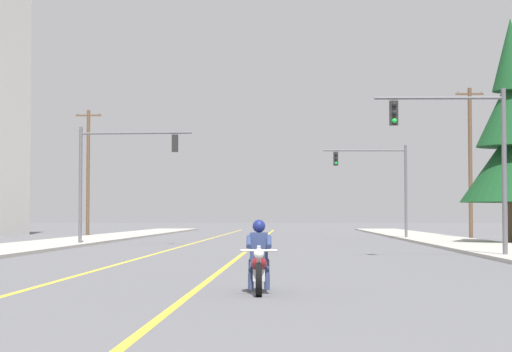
{
  "coord_description": "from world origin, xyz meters",
  "views": [
    {
      "loc": [
        1.72,
        -6.35,
        1.54
      ],
      "look_at": [
        0.42,
        26.79,
        2.98
      ],
      "focal_mm": 64.53,
      "sensor_mm": 36.0,
      "label": 1
    }
  ],
  "objects_px": {
    "traffic_signal_mid_right": "(382,176)",
    "traffic_signal_near_left": "(113,166)",
    "motorcycle_with_rider": "(259,264)",
    "utility_pole_left_far": "(88,170)",
    "traffic_signal_near_right": "(467,146)",
    "conifer_tree_right_verge_far": "(512,140)",
    "utility_pole_right_far": "(470,161)"
  },
  "relations": [
    {
      "from": "traffic_signal_mid_right",
      "to": "traffic_signal_near_right",
      "type": "bearing_deg",
      "value": -89.01
    },
    {
      "from": "motorcycle_with_rider",
      "to": "conifer_tree_right_verge_far",
      "type": "height_order",
      "value": "conifer_tree_right_verge_far"
    },
    {
      "from": "motorcycle_with_rider",
      "to": "utility_pole_left_far",
      "type": "bearing_deg",
      "value": 106.21
    },
    {
      "from": "conifer_tree_right_verge_far",
      "to": "traffic_signal_mid_right",
      "type": "bearing_deg",
      "value": 117.99
    },
    {
      "from": "utility_pole_right_far",
      "to": "utility_pole_left_far",
      "type": "xyz_separation_m",
      "value": [
        -27.43,
        8.73,
        -0.16
      ]
    },
    {
      "from": "traffic_signal_near_right",
      "to": "conifer_tree_right_verge_far",
      "type": "height_order",
      "value": "conifer_tree_right_verge_far"
    },
    {
      "from": "motorcycle_with_rider",
      "to": "traffic_signal_mid_right",
      "type": "relative_size",
      "value": 0.35
    },
    {
      "from": "utility_pole_left_far",
      "to": "conifer_tree_right_verge_far",
      "type": "xyz_separation_m",
      "value": [
        27.43,
        -20.2,
        0.57
      ]
    },
    {
      "from": "motorcycle_with_rider",
      "to": "conifer_tree_right_verge_far",
      "type": "bearing_deg",
      "value": 68.29
    },
    {
      "from": "motorcycle_with_rider",
      "to": "traffic_signal_near_right",
      "type": "height_order",
      "value": "traffic_signal_near_right"
    },
    {
      "from": "conifer_tree_right_verge_far",
      "to": "traffic_signal_near_left",
      "type": "bearing_deg",
      "value": -174.34
    },
    {
      "from": "traffic_signal_near_right",
      "to": "traffic_signal_mid_right",
      "type": "xyz_separation_m",
      "value": [
        -0.47,
        27.0,
        0.04
      ]
    },
    {
      "from": "utility_pole_right_far",
      "to": "conifer_tree_right_verge_far",
      "type": "xyz_separation_m",
      "value": [
        -0.0,
        -11.47,
        0.41
      ]
    },
    {
      "from": "motorcycle_with_rider",
      "to": "utility_pole_right_far",
      "type": "relative_size",
      "value": 0.22
    },
    {
      "from": "motorcycle_with_rider",
      "to": "conifer_tree_right_verge_far",
      "type": "xyz_separation_m",
      "value": [
        12.46,
        31.29,
        5.01
      ]
    },
    {
      "from": "traffic_signal_mid_right",
      "to": "traffic_signal_near_left",
      "type": "bearing_deg",
      "value": -139.15
    },
    {
      "from": "traffic_signal_near_right",
      "to": "conifer_tree_right_verge_far",
      "type": "distance_m",
      "value": 16.89
    },
    {
      "from": "traffic_signal_near_right",
      "to": "utility_pole_right_far",
      "type": "bearing_deg",
      "value": 78.8
    },
    {
      "from": "utility_pole_left_far",
      "to": "traffic_signal_mid_right",
      "type": "bearing_deg",
      "value": -22.96
    },
    {
      "from": "motorcycle_with_rider",
      "to": "utility_pole_right_far",
      "type": "xyz_separation_m",
      "value": [
        12.46,
        42.75,
        4.6
      ]
    },
    {
      "from": "motorcycle_with_rider",
      "to": "traffic_signal_near_left",
      "type": "xyz_separation_m",
      "value": [
        -8.65,
        29.19,
        3.58
      ]
    },
    {
      "from": "traffic_signal_near_left",
      "to": "conifer_tree_right_verge_far",
      "type": "xyz_separation_m",
      "value": [
        21.11,
        2.09,
        1.43
      ]
    },
    {
      "from": "conifer_tree_right_verge_far",
      "to": "utility_pole_left_far",
      "type": "bearing_deg",
      "value": 143.63
    },
    {
      "from": "motorcycle_with_rider",
      "to": "traffic_signal_mid_right",
      "type": "bearing_deg",
      "value": 81.18
    },
    {
      "from": "traffic_signal_near_right",
      "to": "utility_pole_left_far",
      "type": "height_order",
      "value": "utility_pole_left_far"
    },
    {
      "from": "traffic_signal_near_right",
      "to": "traffic_signal_mid_right",
      "type": "relative_size",
      "value": 1.0
    },
    {
      "from": "utility_pole_left_far",
      "to": "conifer_tree_right_verge_far",
      "type": "bearing_deg",
      "value": -36.37
    },
    {
      "from": "motorcycle_with_rider",
      "to": "utility_pole_left_far",
      "type": "relative_size",
      "value": 0.23
    },
    {
      "from": "traffic_signal_near_left",
      "to": "traffic_signal_mid_right",
      "type": "relative_size",
      "value": 1.0
    },
    {
      "from": "traffic_signal_near_right",
      "to": "traffic_signal_mid_right",
      "type": "height_order",
      "value": "same"
    },
    {
      "from": "utility_pole_right_far",
      "to": "conifer_tree_right_verge_far",
      "type": "relative_size",
      "value": 0.82
    },
    {
      "from": "motorcycle_with_rider",
      "to": "traffic_signal_near_left",
      "type": "distance_m",
      "value": 30.66
    }
  ]
}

